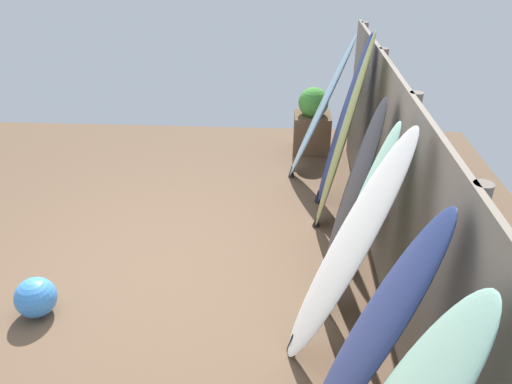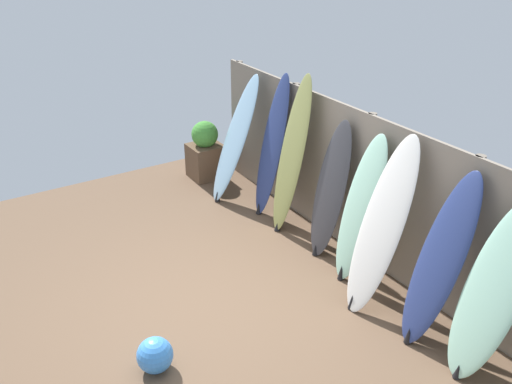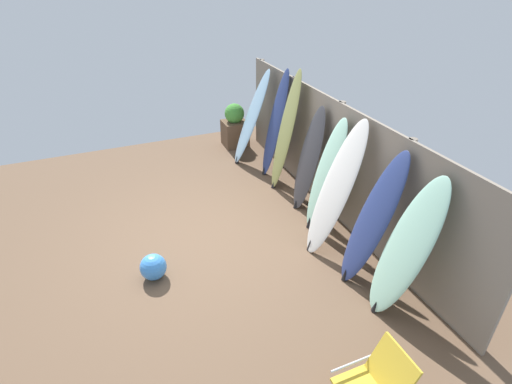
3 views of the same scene
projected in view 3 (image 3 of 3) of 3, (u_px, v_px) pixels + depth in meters
ground at (212, 237)px, 5.90m from camera, size 7.68×7.68×0.00m
fence_back at (334, 159)px, 6.10m from camera, size 6.08×0.11×1.80m
surfboard_skyblue_0 at (251, 118)px, 7.62m from camera, size 0.63×0.80×1.82m
surfboard_navy_1 at (275, 125)px, 7.15m from camera, size 0.44×0.50×1.95m
surfboard_olive_2 at (286, 132)px, 6.68m from camera, size 0.55×0.52×2.07m
surfboard_charcoal_3 at (308, 161)px, 6.21m from camera, size 0.48×0.46×1.69m
surfboard_seafoam_4 at (326, 176)px, 5.74m from camera, size 0.51×0.52×1.71m
surfboard_white_5 at (335, 191)px, 5.28m from camera, size 0.58×0.83×1.84m
surfboard_navy_6 at (373, 220)px, 4.78m from camera, size 0.48×0.70×1.73m
surfboard_seafoam_7 at (406, 249)px, 4.33m from camera, size 0.59×0.68×1.70m
beach_chair at (377, 383)px, 3.54m from camera, size 0.50×0.56×0.64m
planter_box at (235, 126)px, 8.54m from camera, size 0.47×0.50×0.92m
beach_ball at (153, 267)px, 5.08m from camera, size 0.34×0.34×0.34m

